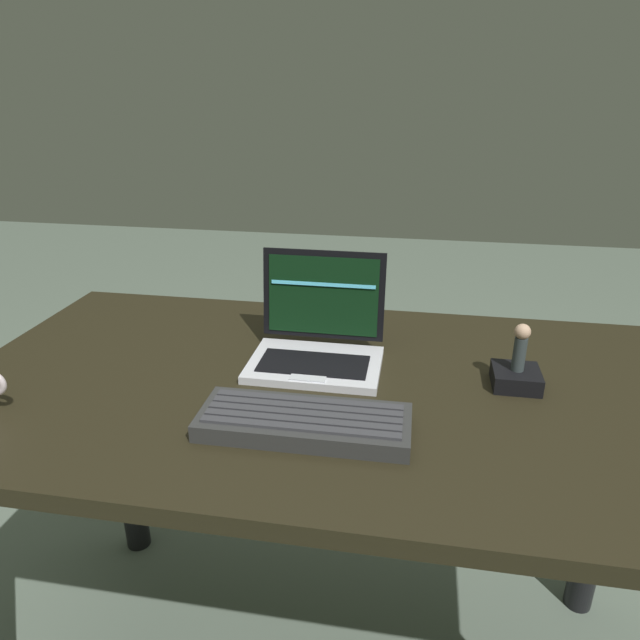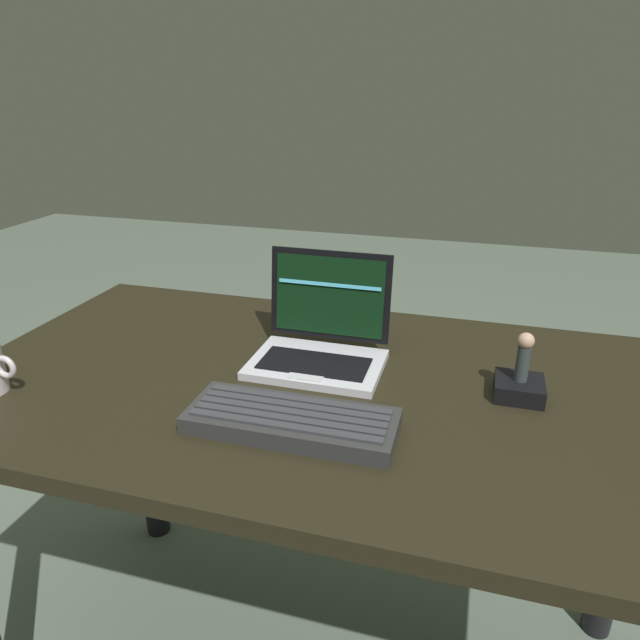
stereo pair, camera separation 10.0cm
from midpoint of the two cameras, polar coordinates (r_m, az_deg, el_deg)
name	(u,v)px [view 2 (the right image)]	position (r m, az deg, el deg)	size (l,w,h in m)	color
desk	(327,444)	(1.09, 3.41, -12.24)	(1.34, 0.73, 0.75)	black
laptop_front	(321,341)	(1.07, 2.73, -2.19)	(0.24, 0.19, 0.20)	silver
external_keyboard	(292,420)	(0.88, 0.43, -10.04)	(0.32, 0.13, 0.03)	#303031
figurine_stand	(519,388)	(1.04, 21.81, -6.38)	(0.08, 0.08, 0.03)	black
figurine	(524,354)	(1.01, 22.32, -3.26)	(0.03, 0.03, 0.09)	#333B3D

